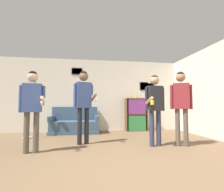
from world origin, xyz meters
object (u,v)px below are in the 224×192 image
Objects in this scene: person_player_foreground_center at (83,98)px; person_spectator_near_bookshelf at (181,99)px; bookshelf at (136,115)px; drinking_cup at (136,97)px; floor_lamp at (29,99)px; person_player_foreground_left at (32,102)px; person_watcher_holding_cup at (155,102)px; couch at (75,124)px.

person_player_foreground_center is 1.03× the size of person_spectator_near_bookshelf.
drinking_cup reaches higher than bookshelf.
floor_lamp is 1.03× the size of person_player_foreground_left.
person_player_foreground_left is (0.60, -1.75, -0.14)m from floor_lamp.
person_player_foreground_center is at bearing 164.82° from person_watcher_holding_cup.
couch is at bearing 30.35° from floor_lamp.
floor_lamp reaches higher than drinking_cup.
bookshelf is at bearing -2.85° from drinking_cup.
drinking_cup is at bearing 177.15° from bookshelf.
person_watcher_holding_cup is 17.50× the size of drinking_cup.
bookshelf is at bearing 97.56° from person_spectator_near_bookshelf.
couch is 0.92× the size of person_player_foreground_center.
drinking_cup is at bearing 15.00° from floor_lamp.
person_player_foreground_left is at bearing -137.57° from drinking_cup.
person_player_foreground_center is at bearing -133.42° from drinking_cup.
person_player_foreground_center reaches higher than person_watcher_holding_cup.
person_spectator_near_bookshelf is at bearing -7.04° from person_watcher_holding_cup.
person_player_foreground_center reaches higher than bookshelf.
person_watcher_holding_cup is at bearing -15.18° from person_player_foreground_center.
person_player_foreground_center reaches higher than person_spectator_near_bookshelf.
person_watcher_holding_cup is 2.53m from drinking_cup.
floor_lamp is at bearing 157.44° from person_spectator_near_bookshelf.
couch is at bearing -175.13° from bookshelf.
couch is 1.73m from floor_lamp.
person_player_foreground_center is at bearing -133.67° from bookshelf.
person_player_foreground_center reaches higher than floor_lamp.
bookshelf is 0.67m from drinking_cup.
person_watcher_holding_cup is at bearing -25.21° from floor_lamp.
person_player_foreground_center is 1.74m from person_watcher_holding_cup.
person_player_foreground_center is at bearing 32.70° from person_player_foreground_left.
person_watcher_holding_cup is 0.63m from person_spectator_near_bookshelf.
couch is 2.48m from drinking_cup.
person_watcher_holding_cup is 0.95× the size of person_spectator_near_bookshelf.
person_player_foreground_center is at bearing 166.98° from person_spectator_near_bookshelf.
person_player_foreground_left is 4.02m from drinking_cup.
drinking_cup is at bearing 46.58° from person_player_foreground_center.
person_player_foreground_left is 17.23× the size of drinking_cup.
floor_lamp is at bearing 109.00° from person_player_foreground_left.
person_spectator_near_bookshelf is (3.92, -1.63, -0.06)m from floor_lamp.
bookshelf is at bearing 42.27° from person_player_foreground_left.
person_watcher_holding_cup reaches higher than person_player_foreground_left.
couch is 2.31m from bookshelf.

